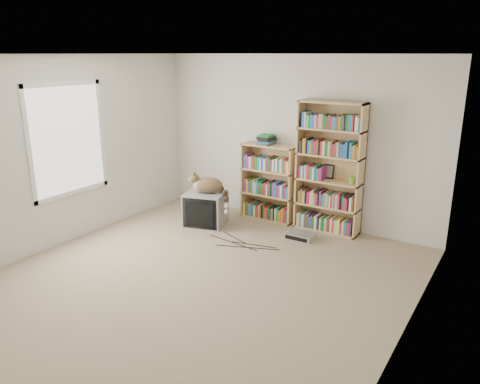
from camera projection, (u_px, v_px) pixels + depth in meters
The scene contains 16 objects.
floor at pixel (195, 283), 5.32m from camera, with size 4.50×5.00×0.01m, color tan.
wall_back at pixel (295, 141), 6.99m from camera, with size 4.50×0.02×2.50m, color beige.
wall_left at pixel (55, 153), 6.11m from camera, with size 0.02×5.00×2.50m, color beige.
wall_right at pixel (410, 214), 3.81m from camera, with size 0.02×5.00×2.50m, color beige.
ceiling at pixel (188, 54), 4.60m from camera, with size 4.50×5.00×0.02m, color white.
window at pixel (68, 140), 6.22m from camera, with size 0.02×1.22×1.52m, color white.
crt_tv at pixel (206, 209), 7.07m from camera, with size 0.70×0.66×0.50m.
cat at pixel (211, 188), 6.94m from camera, with size 0.73×0.45×0.52m.
bookcase_tall at pixel (330, 171), 6.66m from camera, with size 0.94×0.30×1.88m.
bookcase_short at pixel (269, 185), 7.25m from camera, with size 0.86×0.30×1.18m.
book_stack at pixel (266, 140), 7.05m from camera, with size 0.21×0.28×0.15m, color red.
green_mug at pixel (353, 180), 6.48m from camera, with size 0.09×0.09×0.10m, color #59A72F.
framed_print at pixel (329, 171), 6.75m from camera, with size 0.15×0.01×0.21m, color black.
dvd_player at pixel (300, 236), 6.57m from camera, with size 0.39×0.28×0.09m, color #BCBCC1.
wall_outlet at pixel (160, 187), 7.95m from camera, with size 0.01×0.08×0.13m, color silver.
floor_cables at pixel (275, 244), 6.37m from camera, with size 1.20×0.70×0.01m, color black, non-canonical shape.
Camera 1 is at (2.99, -3.79, 2.51)m, focal length 35.00 mm.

